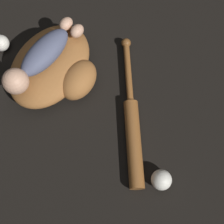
# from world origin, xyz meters

# --- Properties ---
(ground_plane) EXTENTS (6.00, 6.00, 0.00)m
(ground_plane) POSITION_xyz_m (0.00, 0.00, 0.00)
(ground_plane) COLOR black
(baseball_glove) EXTENTS (0.45, 0.40, 0.11)m
(baseball_glove) POSITION_xyz_m (0.03, -0.01, 0.05)
(baseball_glove) COLOR #935B2D
(baseball_glove) RESTS_ON ground
(baby_figure) EXTENTS (0.35, 0.24, 0.09)m
(baby_figure) POSITION_xyz_m (0.05, -0.04, 0.15)
(baby_figure) COLOR #4C516B
(baby_figure) RESTS_ON baseball_glove
(baseball_bat) EXTENTS (0.59, 0.15, 0.05)m
(baseball_bat) POSITION_xyz_m (0.22, 0.31, 0.03)
(baseball_bat) COLOR brown
(baseball_bat) RESTS_ON ground
(baseball) EXTENTS (0.07, 0.07, 0.07)m
(baseball) POSITION_xyz_m (0.40, 0.42, 0.04)
(baseball) COLOR silver
(baseball) RESTS_ON ground
(baseball_spare) EXTENTS (0.07, 0.07, 0.07)m
(baseball_spare) POSITION_xyz_m (-0.06, -0.25, 0.03)
(baseball_spare) COLOR silver
(baseball_spare) RESTS_ON ground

